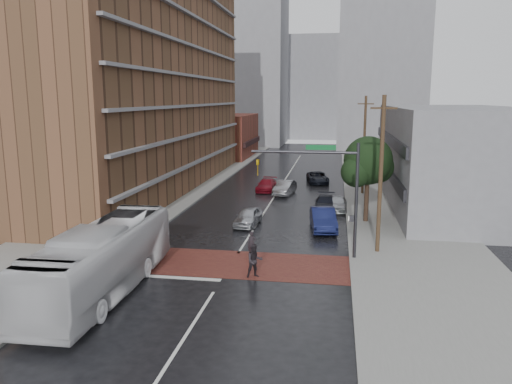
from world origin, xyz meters
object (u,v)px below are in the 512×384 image
Objects in this scene: car_parked_near at (323,219)px; car_parked_mid at (325,203)px; car_travel_c at (267,185)px; suv_travel at (318,178)px; car_parked_far at (338,203)px; pedestrian_b at (255,261)px; car_travel_a at (248,217)px; transit_bus at (103,260)px; car_travel_b at (285,188)px; pedestrian_a at (252,243)px.

car_parked_near reaches higher than car_parked_mid.
car_parked_mid is at bearing -49.59° from car_travel_c.
car_parked_far reaches higher than suv_travel.
car_travel_a is at bearing 78.26° from pedestrian_b.
pedestrian_b is 26.04m from car_travel_c.
transit_bus is at bearing -103.93° from car_travel_a.
pedestrian_b is at bearing -114.76° from car_parked_near.
car_travel_a is at bearing -84.74° from car_travel_c.
pedestrian_b is at bearing -73.58° from car_travel_a.
car_parked_near reaches higher than car_travel_b.
car_parked_mid is 1.13× the size of car_parked_far.
car_travel_c is 10.54m from car_parked_mid.
suv_travel is (2.26, 31.48, -0.28)m from pedestrian_b.
car_parked_near is at bearing -64.01° from car_travel_c.
pedestrian_b is at bearing -92.15° from pedestrian_a.
pedestrian_b is 0.47× the size of car_travel_a.
transit_bus is at bearing -133.90° from car_parked_near.
car_parked_near is 6.80m from car_parked_far.
car_travel_c is 0.97× the size of car_parked_mid.
pedestrian_b is 11.34m from car_parked_near.
car_parked_near is (4.29, 6.88, 0.06)m from pedestrian_a.
transit_bus is 6.65× the size of pedestrian_b.
transit_bus is at bearing -145.14° from pedestrian_a.
car_travel_b is 2.80m from car_travel_c.
pedestrian_a reaches higher than car_travel_c.
car_travel_b reaches higher than suv_travel.
pedestrian_a reaches higher than car_travel_a.
car_parked_mid is at bearing 58.48° from pedestrian_a.
pedestrian_b is at bearing -103.40° from suv_travel.
car_travel_c is (-2.94, 25.87, -0.32)m from pedestrian_b.
car_travel_b reaches higher than car_travel_c.
car_parked_mid is (0.00, 6.71, -0.17)m from car_parked_near.
pedestrian_b is 0.43× the size of car_travel_b.
pedestrian_b is 11.43m from car_travel_a.
car_travel_b is 8.03m from suv_travel.
car_travel_b is 0.90× the size of suv_travel.
pedestrian_b is 31.56m from suv_travel.
car_travel_a is at bearing 70.38° from transit_bus.
car_travel_a is 8.59m from car_parked_mid.
pedestrian_a is 0.37× the size of car_travel_a.
car_parked_mid is (10.70, 20.92, -1.11)m from transit_bus.
car_travel_a is (-2.35, 11.18, -0.26)m from pedestrian_b.
pedestrian_b is 0.42× the size of car_parked_mid.
pedestrian_b reaches higher than car_parked_far.
car_travel_c is 7.66m from suv_travel.
pedestrian_a is 0.31× the size of suv_travel.
car_parked_near is at bearing -88.65° from car_parked_mid.
car_travel_a is 5.84m from car_parked_near.
suv_travel is (3.08, 27.57, -0.09)m from pedestrian_a.
car_parked_near is 6.71m from car_parked_mid.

